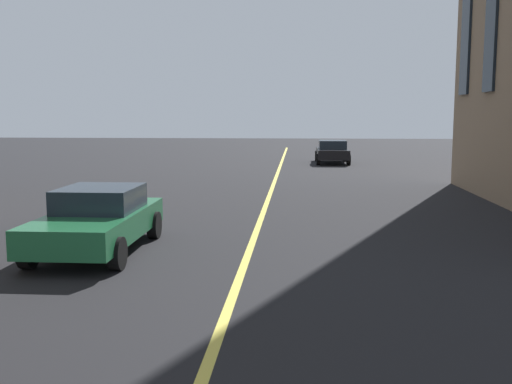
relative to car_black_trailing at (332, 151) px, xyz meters
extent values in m
cube|color=#D8C64C|center=(-23.56, 3.04, -0.70)|extent=(80.00, 0.16, 0.01)
cube|color=black|center=(0.05, 0.00, -0.11)|extent=(4.40, 1.80, 0.55)
cube|color=#19232D|center=(-0.17, 0.00, 0.42)|extent=(1.85, 1.58, 0.50)
cylinder|color=black|center=(1.50, 0.86, -0.38)|extent=(0.64, 0.22, 0.64)
cylinder|color=black|center=(1.50, -0.86, -0.38)|extent=(0.64, 0.22, 0.64)
cylinder|color=black|center=(-1.40, 0.86, -0.38)|extent=(0.64, 0.22, 0.64)
cylinder|color=black|center=(-1.40, -0.86, -0.38)|extent=(0.64, 0.22, 0.64)
cube|color=#1E6038|center=(-23.69, 6.26, -0.11)|extent=(4.40, 1.80, 0.55)
cube|color=#19232D|center=(-23.47, 6.26, 0.42)|extent=(1.85, 1.58, 0.50)
cylinder|color=black|center=(-25.14, 5.39, -0.38)|extent=(0.64, 0.22, 0.64)
cylinder|color=black|center=(-25.14, 7.12, -0.38)|extent=(0.64, 0.22, 0.64)
cylinder|color=black|center=(-22.24, 5.39, -0.38)|extent=(0.64, 0.22, 0.64)
cylinder|color=black|center=(-22.24, 7.12, -0.38)|extent=(0.64, 0.22, 0.64)
camera|label=1|loc=(-35.86, 2.00, 2.22)|focal=41.76mm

